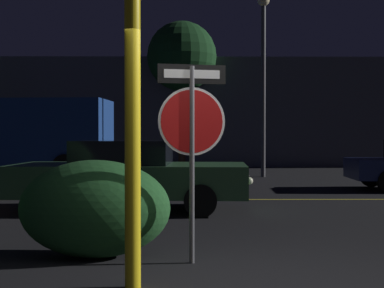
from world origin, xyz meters
TOP-DOWN VIEW (x-y plane):
  - road_center_stripe at (0.00, 7.27)m, footprint 36.40×0.12m
  - stop_sign at (-0.58, 1.21)m, footprint 0.79×0.18m
  - yellow_pole_left at (-1.16, 0.18)m, footprint 0.15×0.15m
  - hedge_bush_1 at (-1.76, 1.51)m, footprint 1.84×1.07m
  - passing_car_2 at (-1.79, 5.60)m, footprint 4.74×2.18m
  - delivery_truck at (-6.42, 14.29)m, footprint 5.91×2.92m
  - street_lamp at (2.06, 13.89)m, footprint 0.43×0.43m
  - tree_0 at (-0.87, 19.03)m, footprint 3.12×3.12m
  - building_backdrop at (0.83, 21.35)m, footprint 22.47×4.09m

SIDE VIEW (x-z plane):
  - road_center_stripe at x=0.00m, z-range 0.00..0.01m
  - hedge_bush_1 at x=-1.76m, z-range 0.00..1.19m
  - passing_car_2 at x=-1.79m, z-range 0.01..1.39m
  - delivery_truck at x=-6.42m, z-range 0.13..2.88m
  - stop_sign at x=-0.58m, z-range 0.47..2.78m
  - yellow_pole_left at x=-1.16m, z-range 0.00..3.25m
  - building_backdrop at x=0.83m, z-range 0.00..5.05m
  - street_lamp at x=2.06m, z-range 0.89..7.34m
  - tree_0 at x=-0.87m, z-range 1.69..8.26m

